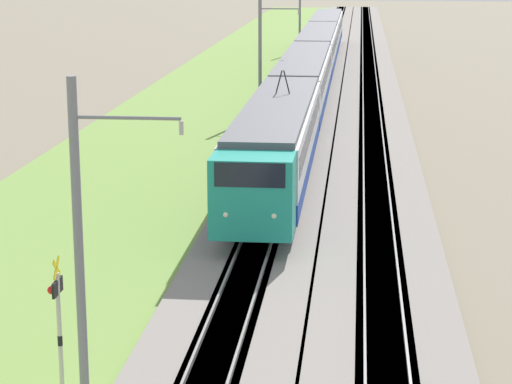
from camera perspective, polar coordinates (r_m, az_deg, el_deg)
name	(u,v)px	position (r m, az deg, el deg)	size (l,w,h in m)	color
ballast_main	(307,106)	(67.48, 2.92, 4.93)	(240.00, 4.40, 0.30)	gray
ballast_adjacent	(371,107)	(67.40, 6.59, 4.85)	(240.00, 4.40, 0.30)	gray
track_main	(307,106)	(67.48, 2.92, 4.94)	(240.00, 1.57, 0.45)	#4C4238
track_adjacent	(371,107)	(67.40, 6.59, 4.85)	(240.00, 1.57, 0.45)	#4C4238
grass_verge	(206,106)	(68.19, -2.87, 4.94)	(240.00, 11.67, 0.12)	olive
passenger_train	(312,63)	(73.55, 3.21, 7.39)	(82.97, 2.92, 5.05)	teal
crossing_signal_aux	(58,312)	(24.02, -11.24, -6.75)	(0.70, 0.23, 3.43)	beige
catenary_mast_near	(81,241)	(22.83, -9.96, -2.75)	(0.22, 2.56, 7.70)	slate
catenary_mast_mid	(261,54)	(63.06, 0.29, 7.87)	(0.22, 2.56, 7.74)	slate
catenary_mast_far	(300,13)	(104.20, 2.55, 10.18)	(0.22, 2.56, 7.91)	slate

